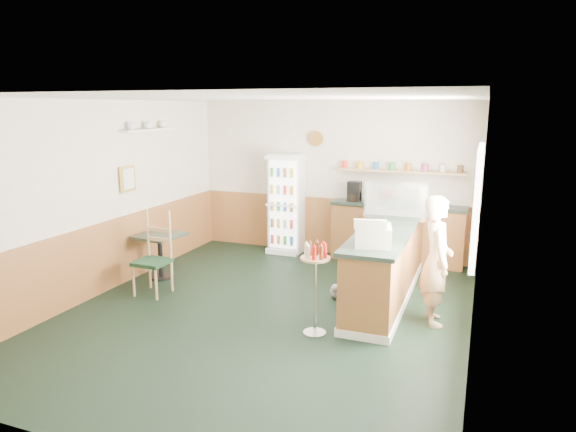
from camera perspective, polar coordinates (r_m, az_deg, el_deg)
The scene contains 13 objects.
ground at distance 6.77m, azimuth -2.44°, elevation -10.56°, with size 6.00×6.00×0.00m, color black.
room_envelope at distance 7.10m, azimuth -1.88°, elevation 3.31°, with size 5.04×6.02×2.72m.
service_counter at distance 7.22m, azimuth 10.92°, elevation -5.42°, with size 0.68×3.01×1.01m.
back_counter at distance 8.87m, azimuth 11.92°, elevation -1.60°, with size 2.24×0.42×1.69m.
drinks_fridge at distance 9.24m, azimuth -0.19°, elevation 1.38°, with size 0.59×0.52×1.78m.
display_case at distance 7.69m, azimuth 12.06°, elevation 1.76°, with size 0.90×0.47×0.51m.
cash_register at distance 6.08m, azimuth 9.44°, elevation -2.14°, with size 0.41×0.43×0.24m, color beige.
shopkeeper at distance 6.43m, azimuth 16.15°, elevation -4.77°, with size 0.53×0.38×1.59m, color tan.
condiment_stand at distance 5.90m, azimuth 3.04°, elevation -6.50°, with size 0.35×0.35×1.08m.
newspaper_rack at distance 7.30m, azimuth 8.18°, elevation -4.99°, with size 0.09×0.42×0.50m.
cafe_table at distance 8.12m, azimuth -14.04°, elevation -3.41°, with size 0.70×0.70×0.70m.
cafe_chair at distance 7.50m, azimuth -14.51°, elevation -3.73°, with size 0.44×0.44×1.17m.
dog_doorstop at distance 7.19m, azimuth 5.44°, elevation -8.27°, with size 0.19×0.25×0.23m.
Camera 1 is at (2.51, -5.73, 2.60)m, focal length 32.00 mm.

